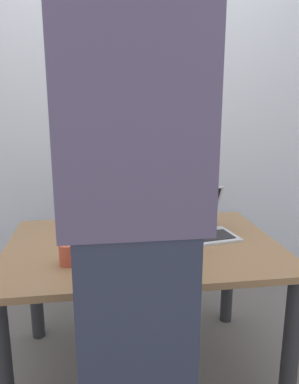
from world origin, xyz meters
TOP-DOWN VIEW (x-y plane):
  - ground_plane at (0.00, 0.00)m, footprint 8.00×8.00m
  - desk at (0.00, 0.00)m, footprint 1.28×0.88m
  - laptop at (0.30, 0.09)m, footprint 0.35×0.36m
  - beer_bottle_dark at (-0.11, 0.09)m, footprint 0.06×0.06m
  - beer_bottle_brown at (-0.20, 0.08)m, footprint 0.07×0.07m
  - beer_bottle_green at (-0.02, -0.02)m, footprint 0.07×0.07m
  - beer_bottle_amber at (-0.02, 0.08)m, footprint 0.06×0.06m
  - person_figure at (-0.10, -0.62)m, footprint 0.42×0.29m
  - coffee_mug at (-0.33, -0.19)m, footprint 0.10×0.07m
  - back_wall at (0.00, 0.87)m, footprint 6.00×0.10m

SIDE VIEW (x-z plane):
  - ground_plane at x=0.00m, z-range 0.00..0.00m
  - desk at x=0.00m, z-range 0.23..0.93m
  - coffee_mug at x=-0.33m, z-range 0.70..0.79m
  - laptop at x=0.30m, z-range 0.64..0.87m
  - beer_bottle_green at x=-0.02m, z-range 0.67..0.94m
  - beer_bottle_dark at x=-0.11m, z-range 0.67..0.94m
  - beer_bottle_brown at x=-0.20m, z-range 0.66..0.96m
  - beer_bottle_amber at x=-0.02m, z-range 0.67..0.99m
  - person_figure at x=-0.10m, z-range 0.02..1.90m
  - back_wall at x=0.00m, z-range 0.00..2.60m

